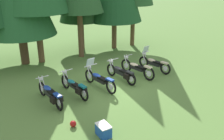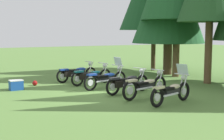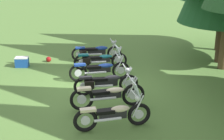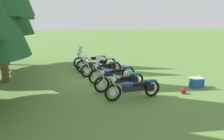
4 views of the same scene
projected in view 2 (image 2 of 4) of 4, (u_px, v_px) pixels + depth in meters
name	position (u px, v px, depth m)	size (l,w,h in m)	color
ground_plane	(115.00, 91.00, 13.81)	(80.00, 80.00, 0.00)	#547A38
motorcycle_0	(76.00, 73.00, 16.26)	(0.79, 2.32, 0.99)	black
motorcycle_1	(91.00, 75.00, 15.34)	(0.85, 2.29, 1.00)	black
motorcycle_2	(106.00, 78.00, 14.25)	(0.86, 2.36, 1.36)	black
motorcycle_3	(127.00, 83.00, 13.16)	(0.86, 2.26, 1.00)	black
motorcycle_4	(146.00, 86.00, 12.29)	(0.84, 2.38, 1.03)	black
motorcycle_5	(172.00, 91.00, 11.26)	(0.84, 2.18, 1.35)	black
picnic_cooler	(16.00, 85.00, 13.93)	(0.42, 0.59, 0.44)	#19479E
dropped_helmet	(35.00, 83.00, 15.07)	(0.24, 0.24, 0.24)	maroon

